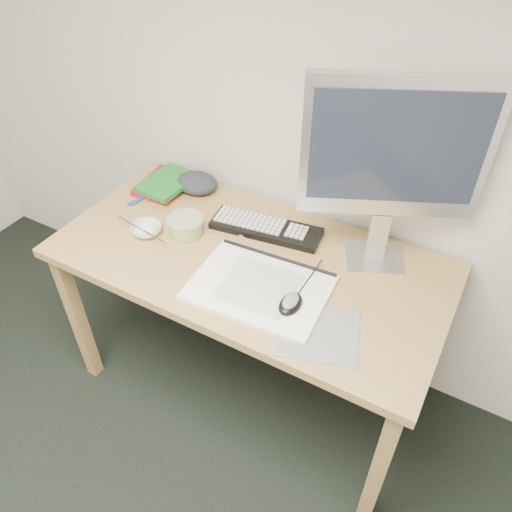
# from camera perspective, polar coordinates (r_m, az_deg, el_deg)

# --- Properties ---
(desk) EXTENTS (1.40, 0.70, 0.75)m
(desk) POSITION_cam_1_polar(r_m,az_deg,el_deg) (1.82, -0.84, -2.02)
(desk) COLOR #A57E4B
(desk) RESTS_ON ground
(mousepad) EXTENTS (0.30, 0.29, 0.00)m
(mousepad) POSITION_cam_1_polar(r_m,az_deg,el_deg) (1.53, 7.09, -8.66)
(mousepad) COLOR slate
(mousepad) RESTS_ON desk
(sketchpad) EXTENTS (0.46, 0.35, 0.01)m
(sketchpad) POSITION_cam_1_polar(r_m,az_deg,el_deg) (1.64, 0.40, -3.61)
(sketchpad) COLOR white
(sketchpad) RESTS_ON desk
(keyboard) EXTENTS (0.43, 0.19, 0.02)m
(keyboard) POSITION_cam_1_polar(r_m,az_deg,el_deg) (1.87, 1.15, 3.18)
(keyboard) COLOR black
(keyboard) RESTS_ON desk
(monitor) EXTENTS (0.53, 0.27, 0.66)m
(monitor) POSITION_cam_1_polar(r_m,az_deg,el_deg) (1.58, 15.54, 11.07)
(monitor) COLOR silver
(monitor) RESTS_ON desk
(mouse) EXTENTS (0.07, 0.11, 0.04)m
(mouse) POSITION_cam_1_polar(r_m,az_deg,el_deg) (1.57, 3.98, -5.17)
(mouse) COLOR black
(mouse) RESTS_ON sketchpad
(rice_bowl) EXTENTS (0.12, 0.12, 0.04)m
(rice_bowl) POSITION_cam_1_polar(r_m,az_deg,el_deg) (1.90, -12.41, 2.94)
(rice_bowl) COLOR white
(rice_bowl) RESTS_ON desk
(chopsticks) EXTENTS (0.25, 0.06, 0.02)m
(chopsticks) POSITION_cam_1_polar(r_m,az_deg,el_deg) (1.88, -13.08, 3.05)
(chopsticks) COLOR #AFAEB1
(chopsticks) RESTS_ON rice_bowl
(fruit_tub) EXTENTS (0.17, 0.17, 0.07)m
(fruit_tub) POSITION_cam_1_polar(r_m,az_deg,el_deg) (1.87, -8.03, 3.45)
(fruit_tub) COLOR gold
(fruit_tub) RESTS_ON desk
(book_red) EXTENTS (0.20, 0.25, 0.02)m
(book_red) POSITION_cam_1_polar(r_m,az_deg,el_deg) (2.16, -10.49, 8.09)
(book_red) COLOR maroon
(book_red) RESTS_ON desk
(book_green) EXTENTS (0.18, 0.24, 0.02)m
(book_green) POSITION_cam_1_polar(r_m,az_deg,el_deg) (2.12, -10.10, 8.30)
(book_green) COLOR #1B6E25
(book_green) RESTS_ON book_red
(cloth_lump) EXTENTS (0.17, 0.15, 0.06)m
(cloth_lump) POSITION_cam_1_polar(r_m,az_deg,el_deg) (2.11, -6.79, 8.29)
(cloth_lump) COLOR #23252A
(cloth_lump) RESTS_ON desk
(pencil_pink) EXTENTS (0.19, 0.08, 0.01)m
(pencil_pink) POSITION_cam_1_polar(r_m,az_deg,el_deg) (1.84, -1.47, 2.11)
(pencil_pink) COLOR #D86C80
(pencil_pink) RESTS_ON desk
(pencil_tan) EXTENTS (0.13, 0.15, 0.01)m
(pencil_tan) POSITION_cam_1_polar(r_m,az_deg,el_deg) (1.75, 1.03, -0.47)
(pencil_tan) COLOR tan
(pencil_tan) RESTS_ON desk
(pencil_black) EXTENTS (0.20, 0.06, 0.01)m
(pencil_black) POSITION_cam_1_polar(r_m,az_deg,el_deg) (1.72, 3.61, -1.38)
(pencil_black) COLOR black
(pencil_black) RESTS_ON desk
(marker_blue) EXTENTS (0.04, 0.14, 0.01)m
(marker_blue) POSITION_cam_1_polar(r_m,az_deg,el_deg) (2.10, -12.61, 6.64)
(marker_blue) COLOR #1D439E
(marker_blue) RESTS_ON desk
(marker_orange) EXTENTS (0.02, 0.12, 0.01)m
(marker_orange) POSITION_cam_1_polar(r_m,az_deg,el_deg) (2.11, -11.42, 6.89)
(marker_orange) COLOR #C35F16
(marker_orange) RESTS_ON desk
(marker_purple) EXTENTS (0.04, 0.12, 0.01)m
(marker_purple) POSITION_cam_1_polar(r_m,az_deg,el_deg) (2.10, -13.16, 6.42)
(marker_purple) COLOR #62227E
(marker_purple) RESTS_ON desk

